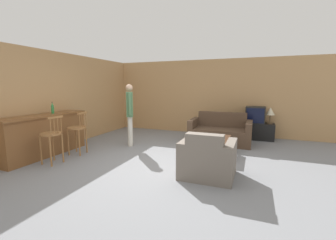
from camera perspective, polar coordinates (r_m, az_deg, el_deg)
ground_plane at (r=4.95m, az=-2.53°, el=-11.29°), size 24.00×24.00×0.00m
wall_back at (r=8.18m, az=8.02°, el=5.81°), size 9.40×0.08×2.60m
wall_left at (r=7.56m, az=-20.78°, el=5.12°), size 0.08×8.69×2.60m
bar_counter at (r=6.22m, az=-28.82°, el=-3.35°), size 0.55×2.21×1.01m
bar_chair_near at (r=5.47m, az=-27.48°, el=-3.92°), size 0.45×0.45×1.05m
bar_chair_mid at (r=5.99m, az=-22.00°, el=-2.57°), size 0.49×0.49×1.05m
couch_far at (r=6.87m, az=13.14°, el=-3.09°), size 1.76×0.92×0.90m
armchair_near at (r=4.31m, az=9.99°, el=-9.96°), size 0.97×0.88×0.87m
coffee_table at (r=5.60m, az=12.58°, el=-5.24°), size 0.52×0.98×0.43m
tv_unit at (r=7.73m, az=21.05°, el=-2.62°), size 1.17×0.53×0.52m
tv at (r=7.65m, az=21.26°, el=1.22°), size 0.58×0.47×0.53m
bottle at (r=6.26m, az=-27.28°, el=2.69°), size 0.07×0.07×0.29m
table_lamp at (r=7.65m, az=24.57°, el=1.92°), size 0.26×0.26×0.52m
person_by_window at (r=6.40m, az=-9.69°, el=2.19°), size 0.38×0.50×1.73m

